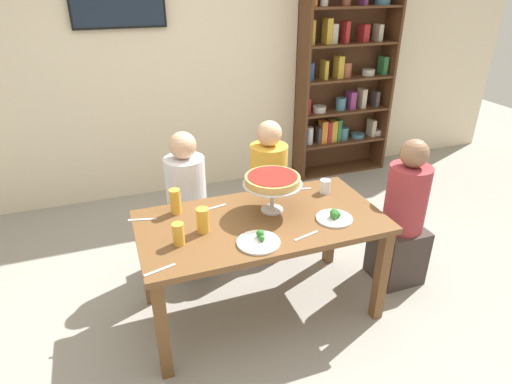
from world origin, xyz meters
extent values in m
plane|color=gray|center=(0.00, 0.00, 0.00)|extent=(12.00, 12.00, 0.00)
cube|color=beige|center=(0.00, 2.20, 1.40)|extent=(8.00, 0.12, 2.80)
cube|color=brown|center=(0.00, 0.00, 0.72)|extent=(1.58, 0.82, 0.04)
cube|color=brown|center=(-0.73, -0.35, 0.35)|extent=(0.07, 0.07, 0.70)
cube|color=brown|center=(0.73, -0.35, 0.35)|extent=(0.07, 0.07, 0.70)
cube|color=brown|center=(-0.73, 0.35, 0.35)|extent=(0.07, 0.07, 0.70)
cube|color=brown|center=(0.73, 0.35, 0.35)|extent=(0.07, 0.07, 0.70)
cube|color=#4C2D19|center=(1.22, 1.98, 1.10)|extent=(0.03, 0.30, 2.20)
cube|color=#4C2D19|center=(2.29, 1.98, 1.10)|extent=(0.03, 0.30, 2.20)
cube|color=#4C2D19|center=(1.75, 2.12, 1.10)|extent=(1.10, 0.02, 2.20)
cube|color=#4C2D19|center=(1.75, 1.98, 0.01)|extent=(1.04, 0.28, 0.02)
cube|color=#4C2D19|center=(1.75, 1.98, 0.38)|extent=(1.04, 0.28, 0.02)
cube|color=#4C2D19|center=(1.75, 1.98, 0.75)|extent=(1.04, 0.28, 0.02)
cube|color=#4C2D19|center=(1.75, 1.98, 1.11)|extent=(1.04, 0.28, 0.02)
cube|color=#4C2D19|center=(1.75, 1.98, 1.48)|extent=(1.04, 0.28, 0.02)
cube|color=#4C2D19|center=(1.75, 1.98, 1.85)|extent=(1.04, 0.28, 0.02)
cube|color=navy|center=(1.27, 1.98, 0.48)|extent=(0.04, 0.13, 0.18)
cylinder|color=silver|center=(1.34, 1.98, 0.49)|extent=(0.09, 0.09, 0.20)
cube|color=#3D3838|center=(1.45, 1.98, 0.48)|extent=(0.04, 0.11, 0.18)
cube|color=orange|center=(1.50, 1.98, 0.52)|extent=(0.07, 0.13, 0.26)
cube|color=maroon|center=(1.57, 1.98, 0.51)|extent=(0.05, 0.13, 0.24)
cube|color=#B7932D|center=(1.63, 1.98, 0.52)|extent=(0.07, 0.13, 0.25)
cube|color=#2D6B38|center=(1.70, 1.98, 0.52)|extent=(0.05, 0.13, 0.25)
cylinder|color=#3D7084|center=(1.78, 1.98, 0.46)|extent=(0.12, 0.12, 0.15)
cylinder|color=#3D7084|center=(1.98, 1.98, 0.41)|extent=(0.16, 0.16, 0.05)
cube|color=#B2A88E|center=(2.17, 1.98, 0.49)|extent=(0.05, 0.13, 0.20)
cylinder|color=beige|center=(2.26, 1.98, 0.42)|extent=(0.12, 0.12, 0.07)
cube|color=maroon|center=(1.28, 1.98, 0.84)|extent=(0.05, 0.13, 0.17)
cylinder|color=beige|center=(1.44, 1.98, 0.79)|extent=(0.15, 0.15, 0.07)
cylinder|color=#3D7084|center=(1.71, 1.98, 0.83)|extent=(0.12, 0.12, 0.14)
cube|color=#7A3370|center=(1.84, 1.98, 0.86)|extent=(0.07, 0.13, 0.20)
cube|color=#B2A88E|center=(1.98, 1.98, 0.87)|extent=(0.06, 0.13, 0.22)
cube|color=#3D3838|center=(2.16, 1.98, 0.85)|extent=(0.05, 0.13, 0.18)
cube|color=navy|center=(1.28, 1.98, 1.22)|extent=(0.07, 0.12, 0.19)
cube|color=#B7932D|center=(1.47, 1.98, 1.22)|extent=(0.04, 0.13, 0.20)
cube|color=#B7932D|center=(1.64, 1.98, 1.24)|extent=(0.07, 0.13, 0.23)
cylinder|color=brown|center=(1.74, 1.98, 1.20)|extent=(0.12, 0.12, 0.16)
cylinder|color=beige|center=(2.03, 1.98, 1.16)|extent=(0.14, 0.14, 0.06)
cube|color=#2D6B38|center=(2.21, 1.98, 1.22)|extent=(0.06, 0.13, 0.20)
cube|color=#B7932D|center=(1.28, 1.98, 1.61)|extent=(0.05, 0.13, 0.24)
cube|color=#B7932D|center=(1.47, 1.98, 1.62)|extent=(0.06, 0.13, 0.25)
cube|color=#B2A88E|center=(1.54, 1.98, 1.59)|extent=(0.06, 0.12, 0.20)
cube|color=maroon|center=(1.69, 1.98, 1.60)|extent=(0.05, 0.13, 0.22)
cube|color=maroon|center=(1.92, 1.98, 1.58)|extent=(0.07, 0.13, 0.18)
cube|color=#B2A88E|center=(2.10, 1.98, 1.58)|extent=(0.05, 0.13, 0.17)
cylinder|color=#3D7084|center=(2.11, 1.98, 1.89)|extent=(0.17, 0.17, 0.07)
cube|color=black|center=(-0.58, 2.11, 1.93)|extent=(0.83, 0.05, 0.46)
cube|color=#192333|center=(-0.58, 2.08, 1.93)|extent=(0.79, 0.01, 0.42)
cube|color=#382D28|center=(1.12, -0.02, 0.23)|extent=(0.34, 0.34, 0.45)
cylinder|color=#993338|center=(1.12, -0.02, 0.70)|extent=(0.30, 0.30, 0.50)
sphere|color=#846047|center=(1.12, -0.02, 1.05)|extent=(0.20, 0.20, 0.20)
cube|color=#382D28|center=(-0.35, 0.68, 0.23)|extent=(0.34, 0.34, 0.45)
cylinder|color=silver|center=(-0.35, 0.68, 0.70)|extent=(0.30, 0.30, 0.50)
sphere|color=tan|center=(-0.35, 0.68, 1.05)|extent=(0.20, 0.20, 0.20)
cube|color=#382D28|center=(0.33, 0.71, 0.23)|extent=(0.34, 0.34, 0.45)
cylinder|color=gold|center=(0.33, 0.71, 0.70)|extent=(0.30, 0.30, 0.50)
sphere|color=tan|center=(0.33, 0.71, 1.05)|extent=(0.20, 0.20, 0.20)
cylinder|color=silver|center=(0.11, 0.09, 0.75)|extent=(0.15, 0.15, 0.01)
cylinder|color=silver|center=(0.11, 0.09, 0.84)|extent=(0.03, 0.03, 0.18)
cylinder|color=silver|center=(0.11, 0.09, 0.94)|extent=(0.39, 0.39, 0.01)
cylinder|color=tan|center=(0.11, 0.09, 0.97)|extent=(0.36, 0.36, 0.05)
cylinder|color=maroon|center=(0.11, 0.09, 0.99)|extent=(0.32, 0.32, 0.00)
cylinder|color=white|center=(0.44, -0.16, 0.75)|extent=(0.23, 0.23, 0.01)
sphere|color=#2D7028|center=(0.43, -0.18, 0.77)|extent=(0.04, 0.04, 0.04)
sphere|color=#2D7028|center=(0.46, -0.16, 0.77)|extent=(0.04, 0.04, 0.04)
sphere|color=#2D7028|center=(0.44, -0.16, 0.78)|extent=(0.06, 0.06, 0.06)
sphere|color=#2D7028|center=(0.43, -0.17, 0.78)|extent=(0.05, 0.05, 0.05)
cylinder|color=white|center=(-0.11, -0.25, 0.75)|extent=(0.26, 0.26, 0.01)
sphere|color=#2D7028|center=(-0.09, -0.26, 0.77)|extent=(0.04, 0.04, 0.04)
sphere|color=#2D7028|center=(-0.09, -0.22, 0.78)|extent=(0.05, 0.05, 0.05)
cylinder|color=gold|center=(-0.50, 0.27, 0.82)|extent=(0.07, 0.07, 0.17)
cylinder|color=gold|center=(-0.55, -0.10, 0.81)|extent=(0.07, 0.07, 0.14)
cylinder|color=gold|center=(-0.38, -0.01, 0.82)|extent=(0.08, 0.08, 0.16)
cylinder|color=white|center=(0.57, 0.20, 0.79)|extent=(0.07, 0.07, 0.10)
cube|color=silver|center=(-0.70, -0.32, 0.74)|extent=(0.18, 0.06, 0.00)
cube|color=silver|center=(0.41, 0.31, 0.74)|extent=(0.18, 0.04, 0.00)
cube|color=silver|center=(-0.25, 0.25, 0.74)|extent=(0.18, 0.05, 0.00)
cube|color=silver|center=(0.18, -0.28, 0.74)|extent=(0.18, 0.06, 0.00)
cube|color=silver|center=(-0.72, 0.26, 0.74)|extent=(0.18, 0.06, 0.00)
camera|label=1|loc=(-0.85, -2.25, 2.16)|focal=30.40mm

